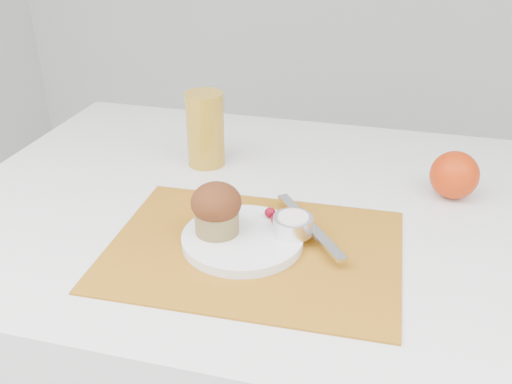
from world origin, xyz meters
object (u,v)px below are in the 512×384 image
(table, at_px, (292,368))
(muffin, at_px, (216,208))
(juice_glass, at_px, (205,129))
(plate, at_px, (243,239))
(orange, at_px, (454,175))

(table, bearing_deg, muffin, -125.40)
(juice_glass, bearing_deg, table, -30.50)
(juice_glass, bearing_deg, plate, -60.52)
(plate, bearing_deg, muffin, -179.98)
(juice_glass, distance_m, muffin, 0.28)
(juice_glass, height_order, muffin, juice_glass)
(table, xyz_separation_m, juice_glass, (-0.21, 0.12, 0.45))
(plate, bearing_deg, table, 66.96)
(table, distance_m, plate, 0.41)
(orange, relative_size, juice_glass, 0.58)
(orange, bearing_deg, plate, -142.07)
(orange, xyz_separation_m, juice_glass, (-0.46, 0.02, 0.03))
(orange, bearing_deg, table, -157.73)
(table, xyz_separation_m, orange, (0.25, 0.10, 0.42))
(orange, relative_size, muffin, 1.04)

